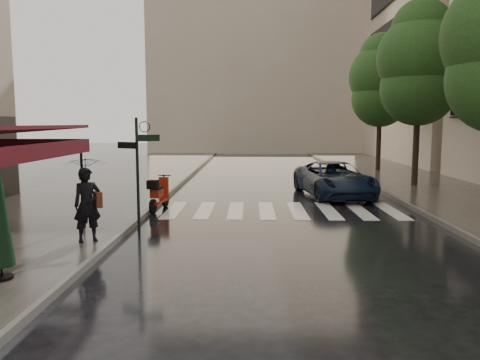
{
  "coord_description": "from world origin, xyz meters",
  "views": [
    {
      "loc": [
        1.89,
        -9.66,
        2.95
      ],
      "look_at": [
        1.61,
        3.04,
        1.4
      ],
      "focal_mm": 35.0,
      "sensor_mm": 36.0,
      "label": 1
    }
  ],
  "objects": [
    {
      "name": "backdrop_building",
      "position": [
        3.0,
        38.0,
        10.0
      ],
      "size": [
        22.0,
        6.0,
        20.0
      ],
      "primitive_type": "cube",
      "color": "tan",
      "rests_on": "ground"
    },
    {
      "name": "pedestrian_with_umbrella",
      "position": [
        -2.0,
        1.25,
        1.79
      ],
      "size": [
        1.48,
        1.48,
        2.52
      ],
      "rotation": [
        0.0,
        0.0,
        0.59
      ],
      "color": "black",
      "rests_on": "sidewalk_near"
    },
    {
      "name": "ground",
      "position": [
        0.0,
        0.0,
        0.0
      ],
      "size": [
        120.0,
        120.0,
        0.0
      ],
      "primitive_type": "plane",
      "color": "black",
      "rests_on": "ground"
    },
    {
      "name": "sidewalk_near",
      "position": [
        -4.5,
        12.0,
        0.06
      ],
      "size": [
        6.0,
        60.0,
        0.12
      ],
      "primitive_type": "cube",
      "color": "#38332D",
      "rests_on": "ground"
    },
    {
      "name": "haussmann_far",
      "position": [
        16.5,
        26.0,
        9.25
      ],
      "size": [
        8.0,
        16.0,
        18.5
      ],
      "primitive_type": "cube",
      "color": "tan",
      "rests_on": "ground"
    },
    {
      "name": "curb_far",
      "position": [
        7.45,
        12.0,
        0.07
      ],
      "size": [
        0.12,
        60.0,
        0.16
      ],
      "primitive_type": "cube",
      "color": "#595651",
      "rests_on": "ground"
    },
    {
      "name": "signpost",
      "position": [
        -1.19,
        3.0,
        1.83
      ],
      "size": [
        1.17,
        0.29,
        3.1
      ],
      "color": "black",
      "rests_on": "ground"
    },
    {
      "name": "tree_far",
      "position": [
        9.7,
        19.0,
        5.46
      ],
      "size": [
        3.8,
        3.8,
        8.16
      ],
      "color": "black",
      "rests_on": "sidewalk_far"
    },
    {
      "name": "sidewalk_far",
      "position": [
        10.25,
        12.0,
        0.06
      ],
      "size": [
        5.5,
        60.0,
        0.12
      ],
      "primitive_type": "cube",
      "color": "#38332D",
      "rests_on": "ground"
    },
    {
      "name": "parked_car",
      "position": [
        5.29,
        9.19,
        0.7
      ],
      "size": [
        3.06,
        5.33,
        1.4
      ],
      "primitive_type": "imported",
      "rotation": [
        0.0,
        0.0,
        0.15
      ],
      "color": "black",
      "rests_on": "ground"
    },
    {
      "name": "tree_mid",
      "position": [
        9.5,
        12.0,
        5.59
      ],
      "size": [
        3.8,
        3.8,
        8.34
      ],
      "color": "black",
      "rests_on": "sidewalk_far"
    },
    {
      "name": "curb_near",
      "position": [
        -1.45,
        12.0,
        0.07
      ],
      "size": [
        0.12,
        60.0,
        0.16
      ],
      "primitive_type": "cube",
      "color": "#595651",
      "rests_on": "ground"
    },
    {
      "name": "crosswalk",
      "position": [
        2.98,
        6.0,
        0.01
      ],
      "size": [
        7.85,
        3.2,
        0.01
      ],
      "color": "silver",
      "rests_on": "ground"
    },
    {
      "name": "scooter",
      "position": [
        -1.21,
        5.9,
        0.53
      ],
      "size": [
        0.59,
        1.74,
        1.15
      ],
      "rotation": [
        0.0,
        0.0,
        -0.15
      ],
      "color": "black",
      "rests_on": "ground"
    }
  ]
}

